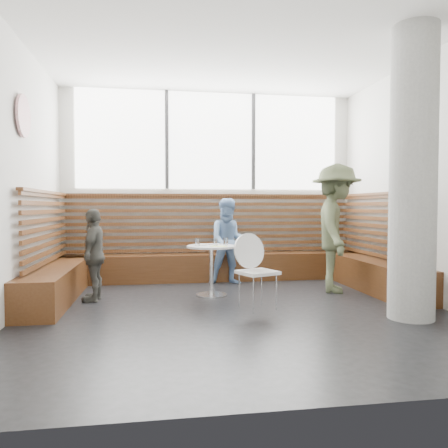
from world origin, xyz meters
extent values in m
cube|color=silver|center=(0.00, 0.00, 1.60)|extent=(5.00, 5.00, 3.20)
cube|color=black|center=(0.00, 0.00, 0.00)|extent=(5.00, 5.00, 0.01)
cube|color=white|center=(0.00, 0.00, 3.20)|extent=(5.00, 5.00, 0.01)
cube|color=white|center=(0.00, 2.48, 2.38)|extent=(4.50, 0.02, 1.65)
cube|color=#3F3F42|center=(-0.75, 2.46, 2.38)|extent=(0.06, 0.04, 1.65)
cube|color=#3F3F42|center=(0.75, 2.46, 2.38)|extent=(0.06, 0.04, 1.65)
cube|color=#402310|center=(0.00, 2.25, 0.23)|extent=(5.00, 0.50, 0.45)
cube|color=#402310|center=(-2.25, 1.25, 0.23)|extent=(0.50, 2.50, 0.45)
cube|color=#402310|center=(2.25, 1.25, 0.23)|extent=(0.50, 2.50, 0.45)
cube|color=#452611|center=(0.00, 2.42, 0.95)|extent=(4.88, 0.08, 0.98)
cube|color=#452611|center=(-2.42, 1.25, 0.95)|extent=(0.08, 2.38, 0.98)
cube|color=#452611|center=(2.42, 1.25, 0.95)|extent=(0.08, 2.38, 0.98)
cylinder|color=gray|center=(1.85, -0.60, 1.60)|extent=(0.50, 0.50, 3.20)
cylinder|color=white|center=(-2.46, 0.40, 2.30)|extent=(0.03, 0.50, 0.50)
cylinder|color=silver|center=(-0.18, 0.97, 0.01)|extent=(0.43, 0.43, 0.02)
cylinder|color=silver|center=(-0.18, 0.97, 0.35)|extent=(0.06, 0.06, 0.67)
cylinder|color=#B7B7BA|center=(-0.18, 0.97, 0.69)|extent=(0.68, 0.68, 0.03)
cube|color=white|center=(0.27, 0.10, 0.45)|extent=(0.42, 0.40, 0.04)
cylinder|color=white|center=(0.27, 0.28, 0.70)|extent=(0.44, 0.10, 0.44)
cylinder|color=silver|center=(0.10, -0.05, 0.21)|extent=(0.02, 0.02, 0.43)
cylinder|color=silver|center=(0.44, -0.05, 0.21)|extent=(0.02, 0.02, 0.43)
cylinder|color=silver|center=(0.10, 0.25, 0.21)|extent=(0.02, 0.02, 0.43)
cylinder|color=silver|center=(0.44, 0.25, 0.21)|extent=(0.02, 0.02, 0.43)
imported|color=#4D5539|center=(1.65, 0.99, 0.93)|extent=(1.08, 1.37, 1.86)
imported|color=#7498C9|center=(0.22, 1.83, 0.69)|extent=(0.68, 0.54, 1.37)
imported|color=#474640|center=(-1.75, 0.91, 0.61)|extent=(0.38, 0.74, 1.22)
cylinder|color=white|center=(-0.30, 1.09, 0.71)|extent=(0.19, 0.19, 0.01)
cylinder|color=white|center=(-0.13, 1.10, 0.71)|extent=(0.18, 0.18, 0.01)
cylinder|color=white|center=(-0.38, 0.95, 0.76)|extent=(0.07, 0.07, 0.11)
cylinder|color=white|center=(-0.13, 0.94, 0.75)|extent=(0.06, 0.06, 0.10)
cylinder|color=white|center=(0.03, 1.02, 0.75)|extent=(0.07, 0.07, 0.10)
cube|color=#A5C64C|center=(-0.10, 0.82, 0.70)|extent=(0.26, 0.23, 0.00)
camera|label=1|loc=(-0.95, -5.02, 1.25)|focal=35.00mm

